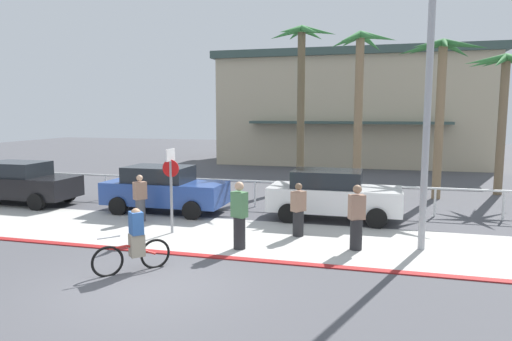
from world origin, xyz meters
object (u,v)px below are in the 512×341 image
palm_tree_2 (441,76)px  palm_tree_3 (504,84)px  car_blue_1 (164,189)px  pedestrian_3 (298,212)px  cyclist_red_0 (135,242)px  pedestrian_1 (356,220)px  pedestrian_0 (239,218)px  stop_sign_bike_lane (171,178)px  streetlight_curb (429,86)px  palm_tree_0 (302,70)px  car_white_2 (333,194)px  car_black_0 (21,183)px  palm_tree_1 (359,78)px  pedestrian_2 (140,200)px

palm_tree_2 → palm_tree_3: 3.30m
car_blue_1 → pedestrian_3: 5.69m
palm_tree_3 → cyclist_red_0: palm_tree_3 is taller
pedestrian_1 → pedestrian_0: bearing=-166.6°
stop_sign_bike_lane → cyclist_red_0: (0.62, -3.28, -0.98)m
stop_sign_bike_lane → streetlight_curb: streetlight_curb is taller
palm_tree_0 → pedestrian_1: bearing=-72.3°
car_white_2 → pedestrian_1: size_ratio=2.51×
car_blue_1 → cyclist_red_0: 6.35m
cyclist_red_0 → pedestrian_0: size_ratio=0.82×
streetlight_curb → car_black_0: size_ratio=1.70×
pedestrian_0 → pedestrian_1: 3.09m
palm_tree_1 → palm_tree_3: (6.06, 1.80, -0.28)m
car_blue_1 → pedestrian_0: 5.47m
stop_sign_bike_lane → car_blue_1: bearing=120.3°
pedestrian_2 → car_black_0: bearing=166.6°
palm_tree_0 → palm_tree_3: palm_tree_0 is taller
palm_tree_3 → car_blue_1: (-12.71, -7.14, -3.97)m
palm_tree_3 → car_blue_1: 15.11m
palm_tree_2 → car_white_2: size_ratio=1.51×
palm_tree_1 → pedestrian_1: 9.40m
pedestrian_1 → palm_tree_1: bearing=92.5°
stop_sign_bike_lane → pedestrian_0: stop_sign_bike_lane is taller
pedestrian_2 → pedestrian_3: 5.44m
palm_tree_3 → car_white_2: size_ratio=1.40×
palm_tree_2 → pedestrian_0: palm_tree_2 is taller
stop_sign_bike_lane → pedestrian_2: 2.23m
palm_tree_3 → car_blue_1: bearing=-150.7°
palm_tree_2 → pedestrian_1: palm_tree_2 is taller
pedestrian_0 → pedestrian_2: (-4.12, 2.17, -0.13)m
palm_tree_3 → cyclist_red_0: 17.31m
streetlight_curb → palm_tree_0: 10.60m
cyclist_red_0 → pedestrian_1: bearing=31.4°
palm_tree_3 → car_black_0: bearing=-159.0°
stop_sign_bike_lane → pedestrian_1: size_ratio=1.46×
cyclist_red_0 → palm_tree_1: bearing=68.4°
pedestrian_3 → car_white_2: bearing=72.6°
palm_tree_2 → pedestrian_0: bearing=-123.1°
streetlight_curb → car_white_2: 5.33m
pedestrian_3 → stop_sign_bike_lane: bearing=-170.4°
palm_tree_1 → cyclist_red_0: (-4.46, -11.29, -4.43)m
cyclist_red_0 → pedestrian_3: (3.12, 3.91, 0.03)m
streetlight_curb → car_black_0: 15.48m
streetlight_curb → pedestrian_3: bearing=168.0°
stop_sign_bike_lane → palm_tree_2: size_ratio=0.39×
palm_tree_2 → pedestrian_0: 11.67m
streetlight_curb → cyclist_red_0: size_ratio=5.00×
pedestrian_0 → streetlight_curb: bearing=11.5°
cyclist_red_0 → pedestrian_1: (4.83, 2.95, 0.12)m
car_black_0 → streetlight_curb: bearing=-10.1°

